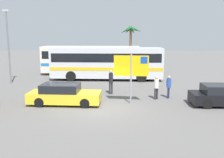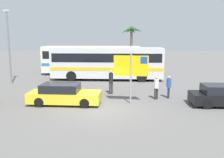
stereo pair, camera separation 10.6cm
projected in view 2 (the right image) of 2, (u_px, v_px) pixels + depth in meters
name	position (u px, v px, depth m)	size (l,w,h in m)	color
ground	(100.00, 110.00, 14.21)	(120.00, 120.00, 0.00)	#605E5B
bus_front_coach	(107.00, 62.00, 24.07)	(10.89, 2.69, 3.17)	silver
bus_rear_coach	(92.00, 59.00, 27.43)	(10.89, 2.69, 3.17)	silver
ferry_sign	(132.00, 68.00, 15.26)	(2.20, 0.23, 3.20)	gray
car_black	(223.00, 96.00, 15.02)	(4.01, 1.73, 1.32)	black
car_yellow	(64.00, 94.00, 15.37)	(4.56, 1.75, 1.32)	yellow
pedestrian_crossing_lot	(156.00, 86.00, 16.51)	(0.32, 0.32, 1.62)	#2D2D33
pedestrian_by_bus	(169.00, 85.00, 16.84)	(0.32, 0.32, 1.59)	#1E2347
pedestrian_near_sign	(111.00, 80.00, 18.02)	(0.32, 0.32, 1.83)	#2D2D33
lamp_post_left_side	(9.00, 44.00, 21.71)	(0.56, 0.20, 6.59)	slate
palm_tree_seaside	(131.00, 34.00, 31.64)	(2.89, 2.84, 5.61)	brown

